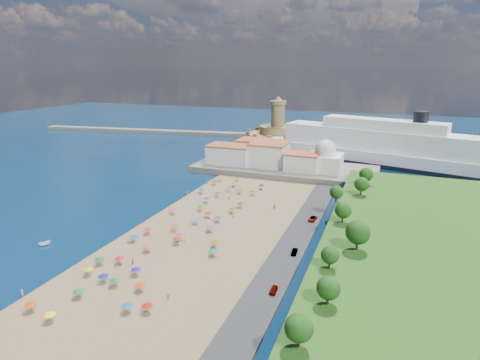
% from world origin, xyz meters
% --- Properties ---
extents(ground, '(700.00, 700.00, 0.00)m').
position_xyz_m(ground, '(0.00, 0.00, 0.00)').
color(ground, '#071938').
rests_on(ground, ground).
extents(terrace, '(90.00, 36.00, 3.00)m').
position_xyz_m(terrace, '(10.00, 73.00, 1.50)').
color(terrace, '#59544C').
rests_on(terrace, ground).
extents(jetty, '(18.00, 70.00, 2.40)m').
position_xyz_m(jetty, '(-12.00, 108.00, 1.20)').
color(jetty, '#59544C').
rests_on(jetty, ground).
extents(breakwater, '(199.03, 34.77, 2.60)m').
position_xyz_m(breakwater, '(-110.00, 153.00, 1.30)').
color(breakwater, '#59544C').
rests_on(breakwater, ground).
extents(waterfront_buildings, '(57.00, 29.00, 11.00)m').
position_xyz_m(waterfront_buildings, '(-3.05, 73.64, 7.88)').
color(waterfront_buildings, silver).
rests_on(waterfront_buildings, terrace).
extents(domed_building, '(16.00, 16.00, 15.00)m').
position_xyz_m(domed_building, '(30.00, 71.00, 8.97)').
color(domed_building, silver).
rests_on(domed_building, terrace).
extents(fortress, '(40.00, 40.00, 32.40)m').
position_xyz_m(fortress, '(-12.00, 138.00, 6.68)').
color(fortress, '#967B4B').
rests_on(fortress, ground).
extents(cruise_ship, '(136.78, 53.84, 29.72)m').
position_xyz_m(cruise_ship, '(54.32, 106.59, 8.80)').
color(cruise_ship, black).
rests_on(cruise_ship, ground).
extents(beach_parasols, '(30.78, 114.68, 2.20)m').
position_xyz_m(beach_parasols, '(-1.79, -9.73, 2.15)').
color(beach_parasols, gray).
rests_on(beach_parasols, beach).
extents(beachgoers, '(39.71, 98.67, 1.84)m').
position_xyz_m(beachgoers, '(0.28, -0.95, 1.12)').
color(beachgoers, tan).
rests_on(beachgoers, beach).
extents(moored_boats, '(9.35, 24.85, 1.76)m').
position_xyz_m(moored_boats, '(-31.47, -50.48, 0.81)').
color(moored_boats, white).
rests_on(moored_boats, ground).
extents(parked_cars, '(2.77, 52.49, 1.33)m').
position_xyz_m(parked_cars, '(36.00, -8.25, 1.35)').
color(parked_cars, gray).
rests_on(parked_cars, promenade).
extents(hillside_trees, '(15.73, 108.64, 8.13)m').
position_xyz_m(hillside_trees, '(49.17, -6.01, 10.13)').
color(hillside_trees, '#382314').
rests_on(hillside_trees, hillside).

